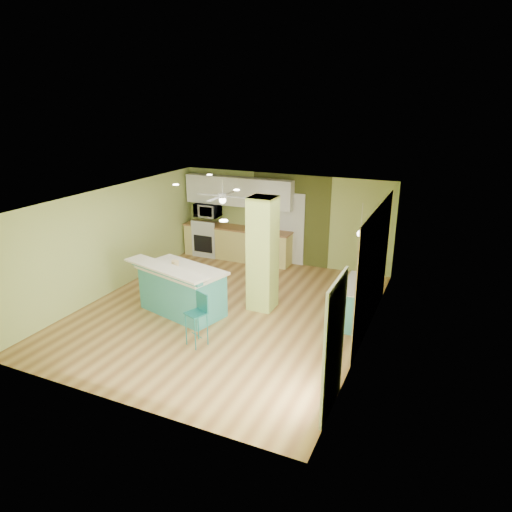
# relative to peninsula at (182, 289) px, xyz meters

# --- Properties ---
(floor) EXTENTS (6.00, 7.00, 0.01)m
(floor) POSITION_rel_peninsula_xyz_m (0.84, 0.44, -0.54)
(floor) COLOR brown
(floor) RESTS_ON ground
(ceiling) EXTENTS (6.00, 7.00, 0.01)m
(ceiling) POSITION_rel_peninsula_xyz_m (0.84, 0.44, 1.97)
(ceiling) COLOR white
(ceiling) RESTS_ON wall_back
(wall_back) EXTENTS (6.00, 0.01, 2.50)m
(wall_back) POSITION_rel_peninsula_xyz_m (0.84, 3.94, 0.71)
(wall_back) COLOR #B3C469
(wall_back) RESTS_ON floor
(wall_front) EXTENTS (6.00, 0.01, 2.50)m
(wall_front) POSITION_rel_peninsula_xyz_m (0.84, -3.07, 0.71)
(wall_front) COLOR #B3C469
(wall_front) RESTS_ON floor
(wall_left) EXTENTS (0.01, 7.00, 2.50)m
(wall_left) POSITION_rel_peninsula_xyz_m (-2.17, 0.44, 0.71)
(wall_left) COLOR #B3C469
(wall_left) RESTS_ON floor
(wall_right) EXTENTS (0.01, 7.00, 2.50)m
(wall_right) POSITION_rel_peninsula_xyz_m (3.84, 0.44, 0.71)
(wall_right) COLOR #B3C469
(wall_right) RESTS_ON floor
(wood_panel) EXTENTS (0.02, 3.40, 2.50)m
(wood_panel) POSITION_rel_peninsula_xyz_m (3.82, 1.04, 0.71)
(wood_panel) COLOR #886C4D
(wood_panel) RESTS_ON floor
(olive_accent) EXTENTS (2.20, 0.02, 2.50)m
(olive_accent) POSITION_rel_peninsula_xyz_m (1.04, 3.92, 0.71)
(olive_accent) COLOR #4B5020
(olive_accent) RESTS_ON floor
(interior_door) EXTENTS (0.82, 0.05, 2.00)m
(interior_door) POSITION_rel_peninsula_xyz_m (1.04, 3.90, 0.46)
(interior_door) COLOR white
(interior_door) RESTS_ON floor
(french_door) EXTENTS (0.04, 1.08, 2.10)m
(french_door) POSITION_rel_peninsula_xyz_m (3.81, -1.86, 0.51)
(french_door) COLOR silver
(french_door) RESTS_ON floor
(column) EXTENTS (0.55, 0.55, 2.50)m
(column) POSITION_rel_peninsula_xyz_m (1.49, 0.94, 0.71)
(column) COLOR #B9D161
(column) RESTS_ON floor
(kitchen_run) EXTENTS (3.25, 0.63, 0.94)m
(kitchen_run) POSITION_rel_peninsula_xyz_m (-0.46, 3.64, -0.06)
(kitchen_run) COLOR #E2D176
(kitchen_run) RESTS_ON floor
(stove) EXTENTS (0.76, 0.66, 1.08)m
(stove) POSITION_rel_peninsula_xyz_m (-1.41, 3.63, -0.08)
(stove) COLOR silver
(stove) RESTS_ON floor
(upper_cabinets) EXTENTS (3.20, 0.34, 0.80)m
(upper_cabinets) POSITION_rel_peninsula_xyz_m (-0.46, 3.76, 1.41)
(upper_cabinets) COLOR white
(upper_cabinets) RESTS_ON wall_back
(microwave) EXTENTS (0.70, 0.48, 0.39)m
(microwave) POSITION_rel_peninsula_xyz_m (-1.41, 3.64, 0.81)
(microwave) COLOR white
(microwave) RESTS_ON wall_back
(ceiling_fan) EXTENTS (1.41, 1.41, 0.61)m
(ceiling_fan) POSITION_rel_peninsula_xyz_m (-0.26, 2.44, 1.54)
(ceiling_fan) COLOR white
(ceiling_fan) RESTS_ON ceiling
(pendant_lamp) EXTENTS (0.14, 0.14, 0.69)m
(pendant_lamp) POSITION_rel_peninsula_xyz_m (3.49, 1.19, 1.35)
(pendant_lamp) COLOR silver
(pendant_lamp) RESTS_ON ceiling
(wall_decor) EXTENTS (0.03, 0.90, 0.70)m
(wall_decor) POSITION_rel_peninsula_xyz_m (3.80, 1.24, 1.01)
(wall_decor) COLOR brown
(wall_decor) RESTS_ON wood_panel
(peninsula) EXTENTS (2.26, 1.63, 1.16)m
(peninsula) POSITION_rel_peninsula_xyz_m (0.00, 0.00, 0.00)
(peninsula) COLOR teal
(peninsula) RESTS_ON floor
(bar_stool) EXTENTS (0.44, 0.44, 1.02)m
(bar_stool) POSITION_rel_peninsula_xyz_m (1.03, -1.01, 0.15)
(bar_stool) COLOR #1C7B7F
(bar_stool) RESTS_ON floor
(side_counter) EXTENTS (0.57, 1.34, 0.86)m
(side_counter) POSITION_rel_peninsula_xyz_m (3.54, 1.10, -0.10)
(side_counter) COLOR teal
(side_counter) RESTS_ON floor
(fruit_bowl) EXTENTS (0.40, 0.40, 0.08)m
(fruit_bowl) POSITION_rel_peninsula_xyz_m (0.23, 3.60, 0.44)
(fruit_bowl) COLOR #342115
(fruit_bowl) RESTS_ON kitchen_run
(canister) EXTENTS (0.15, 0.15, 0.17)m
(canister) POSITION_rel_peninsula_xyz_m (-0.12, -0.01, 0.56)
(canister) COLOR gold
(canister) RESTS_ON peninsula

